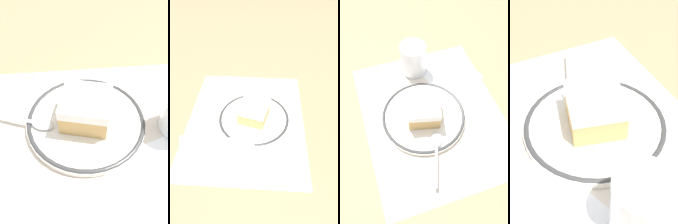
# 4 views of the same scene
# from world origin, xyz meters

# --- Properties ---
(ground_plane) EXTENTS (2.40, 2.40, 0.00)m
(ground_plane) POSITION_xyz_m (0.00, 0.00, 0.00)
(ground_plane) COLOR #9E7551
(placemat) EXTENTS (0.42, 0.34, 0.00)m
(placemat) POSITION_xyz_m (0.00, 0.00, 0.00)
(placemat) COLOR beige
(placemat) RESTS_ON ground_plane
(plate) EXTENTS (0.21, 0.21, 0.01)m
(plate) POSITION_xyz_m (-0.00, 0.02, 0.01)
(plate) COLOR silver
(plate) RESTS_ON placemat
(cake_slice) EXTENTS (0.10, 0.09, 0.05)m
(cake_slice) POSITION_xyz_m (0.00, 0.02, 0.04)
(cake_slice) COLOR tan
(cake_slice) RESTS_ON plate
(spoon) EXTENTS (0.13, 0.06, 0.01)m
(spoon) POSITION_xyz_m (-0.09, 0.02, 0.02)
(spoon) COLOR silver
(spoon) RESTS_ON plate
(napkin) EXTENTS (0.16, 0.17, 0.00)m
(napkin) POSITION_xyz_m (0.11, -0.10, 0.00)
(napkin) COLOR white
(napkin) RESTS_ON placemat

